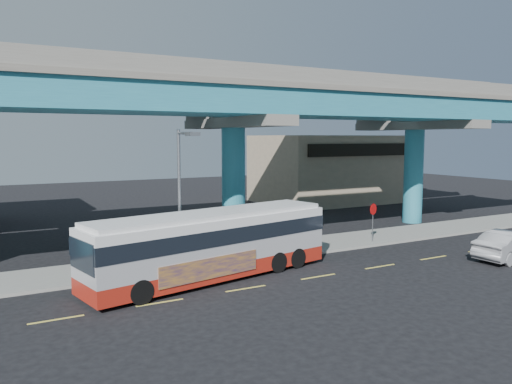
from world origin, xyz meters
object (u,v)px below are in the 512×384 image
sedan (512,245)px  street_lamp (183,179)px  transit_bus (212,242)px  stop_sign (373,214)px

sedan → street_lamp: street_lamp is taller
transit_bus → sedan: bearing=-27.4°
sedan → stop_sign: (-3.92, 6.89, 1.10)m
sedan → street_lamp: (-16.92, 6.17, 3.93)m
transit_bus → street_lamp: bearing=107.7°
sedan → street_lamp: size_ratio=0.73×
sedan → transit_bus: bearing=69.9°
street_lamp → sedan: bearing=-20.0°
street_lamp → stop_sign: size_ratio=2.83×
transit_bus → street_lamp: size_ratio=1.84×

